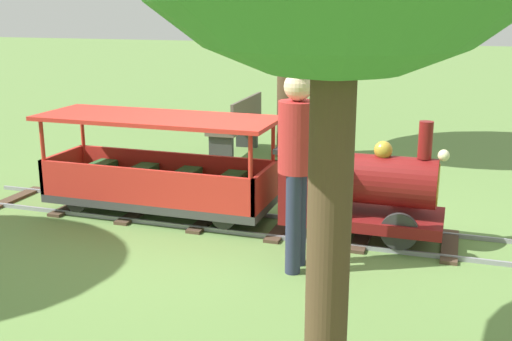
{
  "coord_description": "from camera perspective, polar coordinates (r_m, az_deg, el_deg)",
  "views": [
    {
      "loc": [
        5.35,
        1.77,
        2.04
      ],
      "look_at": [
        0.0,
        0.0,
        0.55
      ],
      "focal_mm": 43.81,
      "sensor_mm": 36.0,
      "label": 1
    }
  ],
  "objects": [
    {
      "name": "track",
      "position": [
        6.02,
        -1.02,
        -4.83
      ],
      "size": [
        0.79,
        6.05,
        0.04
      ],
      "color": "gray",
      "rests_on": "ground_plane"
    },
    {
      "name": "locomotive",
      "position": [
        5.64,
        8.82,
        -1.41
      ],
      "size": [
        0.75,
        1.45,
        1.06
      ],
      "color": "maroon",
      "rests_on": "ground_plane"
    },
    {
      "name": "park_bench",
      "position": [
        8.7,
        -1.64,
        4.04
      ],
      "size": [
        1.31,
        0.44,
        0.82
      ],
      "color": "brown",
      "rests_on": "ground_plane"
    },
    {
      "name": "ground_plane",
      "position": [
        6.0,
        -0.02,
        -5.09
      ],
      "size": [
        60.0,
        60.0,
        0.0
      ],
      "primitive_type": "plane",
      "color": "#608442"
    },
    {
      "name": "conductor_person",
      "position": [
        4.78,
        3.79,
        1.67
      ],
      "size": [
        0.3,
        0.3,
        1.62
      ],
      "color": "#282D47",
      "rests_on": "ground_plane"
    },
    {
      "name": "passenger_car",
      "position": [
        6.24,
        -8.86,
        -0.4
      ],
      "size": [
        0.85,
        2.35,
        0.97
      ],
      "color": "#3F3F3F",
      "rests_on": "ground_plane"
    }
  ]
}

